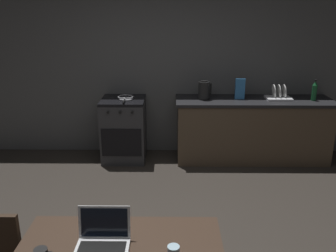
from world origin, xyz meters
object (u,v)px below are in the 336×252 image
object	(u,v)px
bottle	(314,91)
frying_pan	(126,98)
dish_rack	(279,96)
laptop	(103,241)
cereal_box	(240,89)
stove_oven	(124,129)
electric_kettle	(204,90)

from	to	relation	value
bottle	frying_pan	world-z (taller)	bottle
bottle	dish_rack	xyz separation A→B (m)	(-0.46, 0.05, -0.09)
laptop	cereal_box	distance (m)	3.36
dish_rack	laptop	bearing A→B (deg)	-121.72
stove_oven	frying_pan	world-z (taller)	frying_pan
frying_pan	bottle	bearing A→B (deg)	-0.44
stove_oven	cereal_box	world-z (taller)	cereal_box
laptop	cereal_box	xyz separation A→B (m)	(1.35, 3.06, 0.25)
stove_oven	laptop	world-z (taller)	laptop
frying_pan	dish_rack	distance (m)	2.10
stove_oven	bottle	size ratio (longest dim) A/B	3.10
stove_oven	dish_rack	distance (m)	2.20
electric_kettle	cereal_box	size ratio (longest dim) A/B	0.92
electric_kettle	cereal_box	xyz separation A→B (m)	(0.50, 0.02, 0.02)
electric_kettle	dish_rack	size ratio (longest dim) A/B	0.77
stove_oven	electric_kettle	bearing A→B (deg)	0.13
frying_pan	dish_rack	xyz separation A→B (m)	(2.10, 0.03, 0.02)
laptop	bottle	size ratio (longest dim) A/B	1.12
stove_oven	laptop	size ratio (longest dim) A/B	2.77
electric_kettle	cereal_box	distance (m)	0.50
laptop	cereal_box	size ratio (longest dim) A/B	1.13
stove_oven	laptop	distance (m)	3.07
laptop	bottle	distance (m)	3.81
bottle	stove_oven	bearing A→B (deg)	178.96
laptop	electric_kettle	world-z (taller)	electric_kettle
stove_oven	frying_pan	distance (m)	0.47
frying_pan	stove_oven	bearing A→B (deg)	146.81
electric_kettle	bottle	bearing A→B (deg)	-1.92
electric_kettle	cereal_box	world-z (taller)	cereal_box
stove_oven	frying_pan	bearing A→B (deg)	-33.19
laptop	electric_kettle	xyz separation A→B (m)	(0.85, 3.04, 0.23)
stove_oven	electric_kettle	distance (m)	1.25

